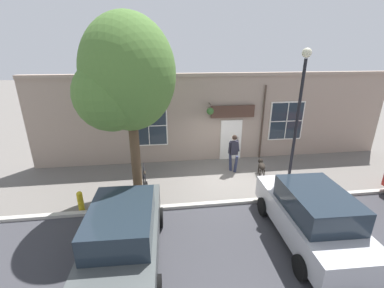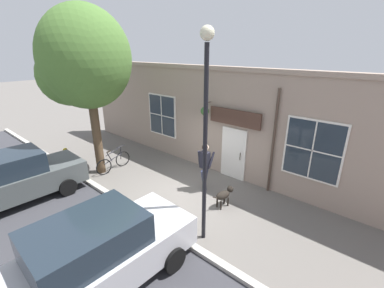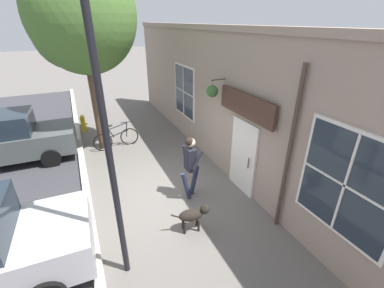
{
  "view_description": "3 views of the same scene",
  "coord_description": "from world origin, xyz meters",
  "px_view_note": "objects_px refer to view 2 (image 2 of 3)",
  "views": [
    {
      "loc": [
        9.96,
        -2.91,
        5.38
      ],
      "look_at": [
        -0.75,
        -1.5,
        1.44
      ],
      "focal_mm": 24.0,
      "sensor_mm": 36.0,
      "label": 1
    },
    {
      "loc": [
        6.12,
        5.7,
        4.98
      ],
      "look_at": [
        -1.17,
        -0.63,
        1.41
      ],
      "focal_mm": 24.0,
      "sensor_mm": 36.0,
      "label": 2
    },
    {
      "loc": [
        1.76,
        5.83,
        4.5
      ],
      "look_at": [
        -1.32,
        -0.87,
        0.93
      ],
      "focal_mm": 24.0,
      "sensor_mm": 36.0,
      "label": 3
    }
  ],
  "objects_px": {
    "parked_car_mid_block": "(98,254)",
    "street_lamp": "(206,116)",
    "pedestrian_walking": "(205,162)",
    "dog_on_leash": "(224,194)",
    "leaning_bicycle": "(114,162)",
    "fire_hydrant": "(66,156)",
    "parked_car_nearest_curb": "(12,179)",
    "street_tree_by_curb": "(82,63)"
  },
  "relations": [
    {
      "from": "parked_car_nearest_curb",
      "to": "leaning_bicycle",
      "type": "bearing_deg",
      "value": 174.12
    },
    {
      "from": "parked_car_mid_block",
      "to": "street_lamp",
      "type": "bearing_deg",
      "value": 164.92
    },
    {
      "from": "street_lamp",
      "to": "leaning_bicycle",
      "type": "bearing_deg",
      "value": -98.14
    },
    {
      "from": "parked_car_mid_block",
      "to": "street_tree_by_curb",
      "type": "bearing_deg",
      "value": -119.01
    },
    {
      "from": "pedestrian_walking",
      "to": "street_lamp",
      "type": "bearing_deg",
      "value": 37.68
    },
    {
      "from": "street_tree_by_curb",
      "to": "fire_hydrant",
      "type": "bearing_deg",
      "value": -75.72
    },
    {
      "from": "dog_on_leash",
      "to": "street_lamp",
      "type": "xyz_separation_m",
      "value": [
        1.67,
        0.44,
        3.07
      ]
    },
    {
      "from": "pedestrian_walking",
      "to": "parked_car_mid_block",
      "type": "bearing_deg",
      "value": 10.65
    },
    {
      "from": "dog_on_leash",
      "to": "street_tree_by_curb",
      "type": "xyz_separation_m",
      "value": [
        1.45,
        -5.59,
        4.07
      ]
    },
    {
      "from": "parked_car_mid_block",
      "to": "fire_hydrant",
      "type": "relative_size",
      "value": 5.66
    },
    {
      "from": "parked_car_mid_block",
      "to": "street_lamp",
      "type": "xyz_separation_m",
      "value": [
        -2.72,
        0.73,
        2.63
      ]
    },
    {
      "from": "leaning_bicycle",
      "to": "parked_car_mid_block",
      "type": "height_order",
      "value": "parked_car_mid_block"
    },
    {
      "from": "dog_on_leash",
      "to": "leaning_bicycle",
      "type": "relative_size",
      "value": 0.55
    },
    {
      "from": "parked_car_nearest_curb",
      "to": "fire_hydrant",
      "type": "bearing_deg",
      "value": -144.34
    },
    {
      "from": "pedestrian_walking",
      "to": "leaning_bicycle",
      "type": "height_order",
      "value": "pedestrian_walking"
    },
    {
      "from": "street_tree_by_curb",
      "to": "fire_hydrant",
      "type": "distance_m",
      "value": 4.53
    },
    {
      "from": "pedestrian_walking",
      "to": "parked_car_nearest_curb",
      "type": "bearing_deg",
      "value": -41.55
    },
    {
      "from": "dog_on_leash",
      "to": "pedestrian_walking",
      "type": "bearing_deg",
      "value": -111.06
    },
    {
      "from": "dog_on_leash",
      "to": "street_tree_by_curb",
      "type": "bearing_deg",
      "value": -75.48
    },
    {
      "from": "parked_car_nearest_curb",
      "to": "fire_hydrant",
      "type": "xyz_separation_m",
      "value": [
        -2.56,
        -1.84,
        -0.48
      ]
    },
    {
      "from": "leaning_bicycle",
      "to": "fire_hydrant",
      "type": "xyz_separation_m",
      "value": [
        1.06,
        -2.21,
        0.02
      ]
    },
    {
      "from": "parked_car_mid_block",
      "to": "fire_hydrant",
      "type": "height_order",
      "value": "parked_car_mid_block"
    },
    {
      "from": "dog_on_leash",
      "to": "street_lamp",
      "type": "bearing_deg",
      "value": 14.78
    },
    {
      "from": "parked_car_nearest_curb",
      "to": "fire_hydrant",
      "type": "relative_size",
      "value": 5.66
    },
    {
      "from": "pedestrian_walking",
      "to": "fire_hydrant",
      "type": "relative_size",
      "value": 2.35
    },
    {
      "from": "leaning_bicycle",
      "to": "parked_car_nearest_curb",
      "type": "relative_size",
      "value": 0.4
    },
    {
      "from": "pedestrian_walking",
      "to": "fire_hydrant",
      "type": "distance_m",
      "value": 6.7
    },
    {
      "from": "dog_on_leash",
      "to": "parked_car_mid_block",
      "type": "xyz_separation_m",
      "value": [
        4.39,
        -0.29,
        0.44
      ]
    },
    {
      "from": "dog_on_leash",
      "to": "parked_car_nearest_curb",
      "type": "distance_m",
      "value": 7.18
    },
    {
      "from": "parked_car_nearest_curb",
      "to": "street_lamp",
      "type": "xyz_separation_m",
      "value": [
        -2.81,
        6.03,
        2.63
      ]
    },
    {
      "from": "pedestrian_walking",
      "to": "leaning_bicycle",
      "type": "distance_m",
      "value": 4.28
    },
    {
      "from": "leaning_bicycle",
      "to": "parked_car_nearest_curb",
      "type": "bearing_deg",
      "value": -5.88
    },
    {
      "from": "pedestrian_walking",
      "to": "parked_car_nearest_curb",
      "type": "xyz_separation_m",
      "value": [
        4.95,
        -4.38,
        -0.23
      ]
    },
    {
      "from": "fire_hydrant",
      "to": "parked_car_nearest_curb",
      "type": "bearing_deg",
      "value": 35.66
    },
    {
      "from": "dog_on_leash",
      "to": "leaning_bicycle",
      "type": "xyz_separation_m",
      "value": [
        0.86,
        -5.22,
        -0.06
      ]
    },
    {
      "from": "pedestrian_walking",
      "to": "parked_car_nearest_curb",
      "type": "distance_m",
      "value": 6.61
    },
    {
      "from": "dog_on_leash",
      "to": "leaning_bicycle",
      "type": "height_order",
      "value": "leaning_bicycle"
    },
    {
      "from": "dog_on_leash",
      "to": "street_tree_by_curb",
      "type": "relative_size",
      "value": 0.15
    },
    {
      "from": "dog_on_leash",
      "to": "leaning_bicycle",
      "type": "distance_m",
      "value": 5.29
    },
    {
      "from": "pedestrian_walking",
      "to": "street_lamp",
      "type": "height_order",
      "value": "street_lamp"
    },
    {
      "from": "pedestrian_walking",
      "to": "leaning_bicycle",
      "type": "relative_size",
      "value": 1.04
    },
    {
      "from": "street_tree_by_curb",
      "to": "parked_car_mid_block",
      "type": "height_order",
      "value": "street_tree_by_curb"
    }
  ]
}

